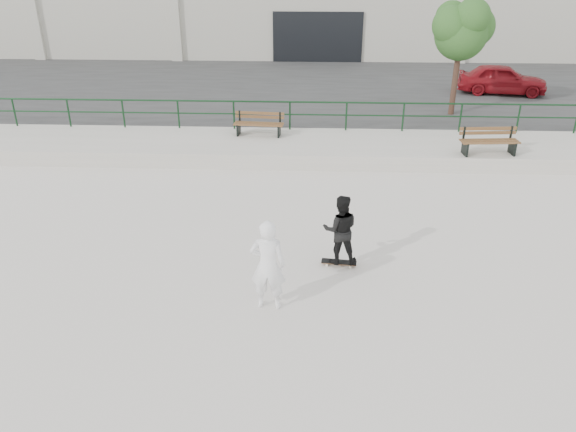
{
  "coord_description": "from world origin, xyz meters",
  "views": [
    {
      "loc": [
        -0.19,
        -8.67,
        6.44
      ],
      "look_at": [
        -0.67,
        2.0,
        1.29
      ],
      "focal_mm": 35.0,
      "sensor_mm": 36.0,
      "label": 1
    }
  ],
  "objects_px": {
    "tree": "(463,28)",
    "skateboard": "(339,262)",
    "bench_left": "(259,124)",
    "seated_skater": "(268,265)",
    "bench_right": "(489,141)",
    "red_car": "(502,79)",
    "standing_skater": "(340,230)"
  },
  "relations": [
    {
      "from": "bench_right",
      "to": "skateboard",
      "type": "bearing_deg",
      "value": -133.04
    },
    {
      "from": "tree",
      "to": "seated_skater",
      "type": "height_order",
      "value": "tree"
    },
    {
      "from": "seated_skater",
      "to": "red_car",
      "type": "bearing_deg",
      "value": -116.5
    },
    {
      "from": "tree",
      "to": "seated_skater",
      "type": "bearing_deg",
      "value": -116.33
    },
    {
      "from": "bench_left",
      "to": "skateboard",
      "type": "relative_size",
      "value": 2.19
    },
    {
      "from": "bench_left",
      "to": "bench_right",
      "type": "height_order",
      "value": "bench_right"
    },
    {
      "from": "tree",
      "to": "standing_skater",
      "type": "height_order",
      "value": "tree"
    },
    {
      "from": "seated_skater",
      "to": "bench_right",
      "type": "bearing_deg",
      "value": -125.66
    },
    {
      "from": "bench_right",
      "to": "red_car",
      "type": "relative_size",
      "value": 0.49
    },
    {
      "from": "red_car",
      "to": "seated_skater",
      "type": "bearing_deg",
      "value": 159.79
    },
    {
      "from": "bench_left",
      "to": "tree",
      "type": "xyz_separation_m",
      "value": [
        7.3,
        3.05,
        2.84
      ]
    },
    {
      "from": "bench_left",
      "to": "standing_skater",
      "type": "relative_size",
      "value": 1.1
    },
    {
      "from": "tree",
      "to": "skateboard",
      "type": "bearing_deg",
      "value": -113.62
    },
    {
      "from": "bench_right",
      "to": "seated_skater",
      "type": "xyz_separation_m",
      "value": [
        -6.35,
        -7.93,
        0.03
      ]
    },
    {
      "from": "red_car",
      "to": "seated_skater",
      "type": "distance_m",
      "value": 18.54
    },
    {
      "from": "seated_skater",
      "to": "bench_left",
      "type": "bearing_deg",
      "value": -80.72
    },
    {
      "from": "bench_left",
      "to": "tree",
      "type": "relative_size",
      "value": 0.4
    },
    {
      "from": "skateboard",
      "to": "seated_skater",
      "type": "bearing_deg",
      "value": -124.34
    },
    {
      "from": "bench_left",
      "to": "seated_skater",
      "type": "distance_m",
      "value": 9.63
    },
    {
      "from": "bench_right",
      "to": "red_car",
      "type": "xyz_separation_m",
      "value": [
        2.79,
        8.2,
        0.23
      ]
    },
    {
      "from": "red_car",
      "to": "tree",
      "type": "bearing_deg",
      "value": 149.82
    },
    {
      "from": "tree",
      "to": "bench_right",
      "type": "bearing_deg",
      "value": -88.74
    },
    {
      "from": "bench_left",
      "to": "seated_skater",
      "type": "relative_size",
      "value": 0.93
    },
    {
      "from": "red_car",
      "to": "skateboard",
      "type": "relative_size",
      "value": 4.73
    },
    {
      "from": "tree",
      "to": "skateboard",
      "type": "height_order",
      "value": "tree"
    },
    {
      "from": "bench_right",
      "to": "red_car",
      "type": "bearing_deg",
      "value": 66.17
    },
    {
      "from": "bench_right",
      "to": "red_car",
      "type": "height_order",
      "value": "red_car"
    },
    {
      "from": "bench_right",
      "to": "red_car",
      "type": "distance_m",
      "value": 8.66
    },
    {
      "from": "red_car",
      "to": "seated_skater",
      "type": "xyz_separation_m",
      "value": [
        -9.14,
        -16.13,
        -0.2
      ]
    },
    {
      "from": "tree",
      "to": "seated_skater",
      "type": "distance_m",
      "value": 14.36
    },
    {
      "from": "bench_right",
      "to": "seated_skater",
      "type": "height_order",
      "value": "seated_skater"
    },
    {
      "from": "bench_left",
      "to": "red_car",
      "type": "bearing_deg",
      "value": 37.57
    }
  ]
}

